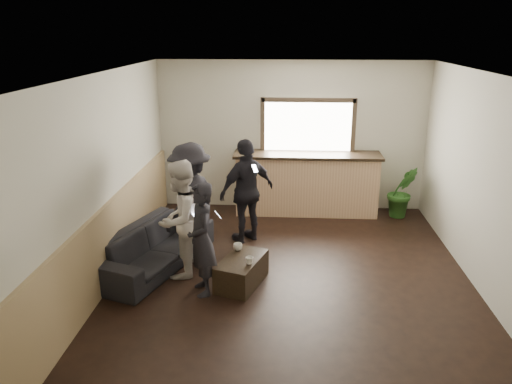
# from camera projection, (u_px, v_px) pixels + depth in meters

# --- Properties ---
(ground) EXTENTS (5.00, 6.00, 0.01)m
(ground) POSITION_uv_depth(u_px,v_px,m) (290.00, 278.00, 6.98)
(ground) COLOR black
(room_shell) EXTENTS (5.01, 6.01, 2.80)m
(room_shell) POSITION_uv_depth(u_px,v_px,m) (236.00, 177.00, 6.57)
(room_shell) COLOR silver
(room_shell) RESTS_ON ground
(bar_counter) EXTENTS (2.70, 0.68, 2.13)m
(bar_counter) POSITION_uv_depth(u_px,v_px,m) (307.00, 180.00, 9.32)
(bar_counter) COLOR tan
(bar_counter) RESTS_ON ground
(sofa) EXTENTS (1.49, 2.28, 0.62)m
(sofa) POSITION_uv_depth(u_px,v_px,m) (154.00, 247.00, 7.24)
(sofa) COLOR black
(sofa) RESTS_ON ground
(coffee_table) EXTENTS (0.71, 0.95, 0.38)m
(coffee_table) POSITION_uv_depth(u_px,v_px,m) (242.00, 271.00, 6.78)
(coffee_table) COLOR black
(coffee_table) RESTS_ON ground
(cup_a) EXTENTS (0.15, 0.15, 0.10)m
(cup_a) POSITION_uv_depth(u_px,v_px,m) (238.00, 247.00, 6.97)
(cup_a) COLOR silver
(cup_a) RESTS_ON coffee_table
(cup_b) EXTENTS (0.10, 0.10, 0.10)m
(cup_b) POSITION_uv_depth(u_px,v_px,m) (249.00, 260.00, 6.57)
(cup_b) COLOR silver
(cup_b) RESTS_ON coffee_table
(potted_plant) EXTENTS (0.60, 0.51, 0.97)m
(potted_plant) POSITION_uv_depth(u_px,v_px,m) (402.00, 192.00, 9.14)
(potted_plant) COLOR #2D6623
(potted_plant) RESTS_ON ground
(person_a) EXTENTS (0.54, 0.64, 1.51)m
(person_a) POSITION_uv_depth(u_px,v_px,m) (201.00, 239.00, 6.40)
(person_a) COLOR black
(person_a) RESTS_ON ground
(person_b) EXTENTS (0.91, 1.00, 1.67)m
(person_b) POSITION_uv_depth(u_px,v_px,m) (180.00, 219.00, 6.86)
(person_b) COLOR silver
(person_b) RESTS_ON ground
(person_c) EXTENTS (1.02, 1.29, 1.75)m
(person_c) POSITION_uv_depth(u_px,v_px,m) (191.00, 200.00, 7.51)
(person_c) COLOR black
(person_c) RESTS_ON ground
(person_d) EXTENTS (1.04, 0.95, 1.70)m
(person_d) POSITION_uv_depth(u_px,v_px,m) (247.00, 191.00, 8.00)
(person_d) COLOR black
(person_d) RESTS_ON ground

